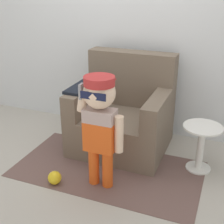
{
  "coord_description": "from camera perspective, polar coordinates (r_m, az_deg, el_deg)",
  "views": [
    {
      "loc": [
        1.29,
        -2.92,
        1.77
      ],
      "look_at": [
        0.26,
        -0.35,
        0.59
      ],
      "focal_mm": 50.0,
      "sensor_mm": 36.0,
      "label": 1
    }
  ],
  "objects": [
    {
      "name": "armchair",
      "position": [
        3.48,
        2.09,
        -0.61
      ],
      "size": [
        1.01,
        0.89,
        1.03
      ],
      "color": "#6B5B4C",
      "rests_on": "ground_plane"
    },
    {
      "name": "rug",
      "position": [
        3.2,
        -0.75,
        -10.35
      ],
      "size": [
        1.85,
        0.99,
        0.01
      ],
      "color": "brown",
      "rests_on": "ground_plane"
    },
    {
      "name": "toy_ball",
      "position": [
        3.02,
        -10.45,
        -11.74
      ],
      "size": [
        0.13,
        0.13,
        0.13
      ],
      "color": "yellow",
      "rests_on": "ground_plane"
    },
    {
      "name": "wall_back",
      "position": [
        3.76,
        1.67,
        15.98
      ],
      "size": [
        10.0,
        0.05,
        2.6
      ],
      "color": "silver",
      "rests_on": "ground_plane"
    },
    {
      "name": "ground_plane",
      "position": [
        3.65,
        -1.76,
        -5.87
      ],
      "size": [
        10.0,
        10.0,
        0.0
      ],
      "primitive_type": "plane",
      "color": "#ADA89E"
    },
    {
      "name": "side_table",
      "position": [
        3.18,
        15.97,
        -5.59
      ],
      "size": [
        0.38,
        0.38,
        0.48
      ],
      "color": "white",
      "rests_on": "ground_plane"
    },
    {
      "name": "person_child",
      "position": [
        2.65,
        -2.19,
        -0.73
      ],
      "size": [
        0.43,
        0.32,
        1.05
      ],
      "color": "#E05119",
      "rests_on": "ground_plane"
    }
  ]
}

